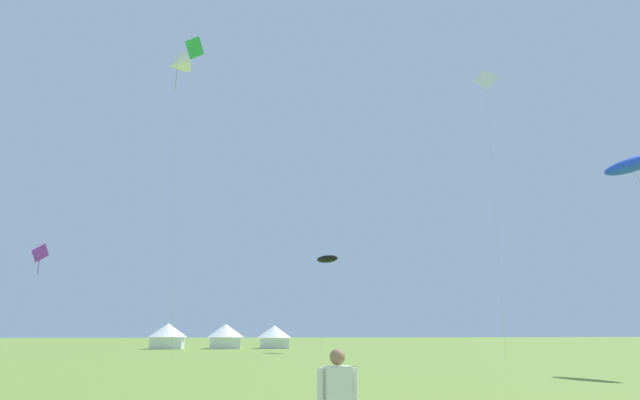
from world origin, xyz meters
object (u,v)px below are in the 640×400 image
(kite_white_delta, at_px, (177,64))
(kite_green_diamond, at_px, (194,50))
(kite_blue_parafoil, at_px, (632,165))
(kite_black_parafoil, at_px, (327,259))
(kite_purple_diamond, at_px, (40,254))
(festival_tent_center, at_px, (274,336))
(festival_tent_right, at_px, (168,335))
(festival_tent_left, at_px, (226,335))
(kite_white_diamond, at_px, (486,84))

(kite_white_delta, height_order, kite_green_diamond, kite_green_diamond)
(kite_blue_parafoil, distance_m, kite_green_diamond, 51.70)
(kite_white_delta, distance_m, kite_blue_parafoil, 38.14)
(kite_green_diamond, bearing_deg, kite_black_parafoil, -20.65)
(kite_purple_diamond, relative_size, kite_black_parafoil, 1.03)
(kite_blue_parafoil, relative_size, festival_tent_center, 2.72)
(kite_blue_parafoil, xyz_separation_m, festival_tent_center, (-16.79, 42.75, -9.39))
(kite_black_parafoil, bearing_deg, kite_blue_parafoil, -67.66)
(kite_blue_parafoil, bearing_deg, festival_tent_right, 124.73)
(kite_green_diamond, xyz_separation_m, festival_tent_left, (5.13, 7.12, -34.32))
(kite_black_parafoil, relative_size, kite_green_diamond, 0.26)
(kite_blue_parafoil, height_order, festival_tent_center, kite_blue_parafoil)
(kite_white_delta, height_order, kite_blue_parafoil, kite_white_delta)
(kite_white_diamond, distance_m, kite_black_parafoil, 23.52)
(kite_black_parafoil, relative_size, festival_tent_left, 2.20)
(kite_black_parafoil, xyz_separation_m, festival_tent_center, (-4.57, 13.02, -7.90))
(kite_white_delta, bearing_deg, kite_blue_parafoil, -37.34)
(kite_purple_diamond, relative_size, kite_white_diamond, 0.43)
(festival_tent_right, bearing_deg, festival_tent_left, 0.00)
(kite_black_parafoil, height_order, kite_green_diamond, kite_green_diamond)
(kite_white_delta, bearing_deg, festival_tent_left, 76.88)
(kite_white_delta, xyz_separation_m, festival_tent_center, (10.99, 21.56, -24.70))
(kite_green_diamond, bearing_deg, kite_purple_diamond, -150.10)
(festival_tent_center, bearing_deg, kite_blue_parafoil, -68.56)
(festival_tent_right, xyz_separation_m, festival_tent_center, (12.84, 0.00, -0.12))
(kite_blue_parafoil, bearing_deg, kite_white_diamond, 95.00)
(kite_purple_diamond, relative_size, festival_tent_left, 2.26)
(kite_blue_parafoil, height_order, festival_tent_left, kite_blue_parafoil)
(kite_white_delta, relative_size, kite_black_parafoil, 2.77)
(kite_purple_diamond, distance_m, kite_blue_parafoil, 49.35)
(kite_purple_diamond, distance_m, kite_white_delta, 22.39)
(kite_purple_diamond, xyz_separation_m, kite_blue_parafoil, (40.23, -28.54, 1.78))
(kite_black_parafoil, distance_m, kite_green_diamond, 31.35)
(kite_purple_diamond, bearing_deg, kite_white_diamond, -21.08)
(kite_blue_parafoil, xyz_separation_m, festival_tent_left, (-22.75, 42.75, -9.30))
(kite_green_diamond, bearing_deg, festival_tent_center, 32.68)
(festival_tent_center, bearing_deg, kite_white_diamond, -61.93)
(festival_tent_right, relative_size, festival_tent_center, 1.08)
(festival_tent_left, bearing_deg, kite_black_parafoil, -51.03)
(kite_blue_parafoil, relative_size, festival_tent_right, 2.51)
(kite_green_diamond, bearing_deg, festival_tent_left, 54.20)
(kite_white_delta, bearing_deg, kite_black_parafoil, 28.78)
(kite_white_diamond, height_order, kite_green_diamond, kite_green_diamond)
(kite_white_delta, bearing_deg, kite_green_diamond, 90.43)
(kite_white_delta, bearing_deg, kite_white_diamond, -16.15)
(kite_green_diamond, relative_size, festival_tent_center, 8.88)
(kite_blue_parafoil, distance_m, festival_tent_right, 52.83)
(festival_tent_right, xyz_separation_m, festival_tent_left, (6.88, 0.00, -0.03))
(kite_white_delta, distance_m, kite_white_diamond, 27.95)
(festival_tent_center, bearing_deg, festival_tent_left, 180.00)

